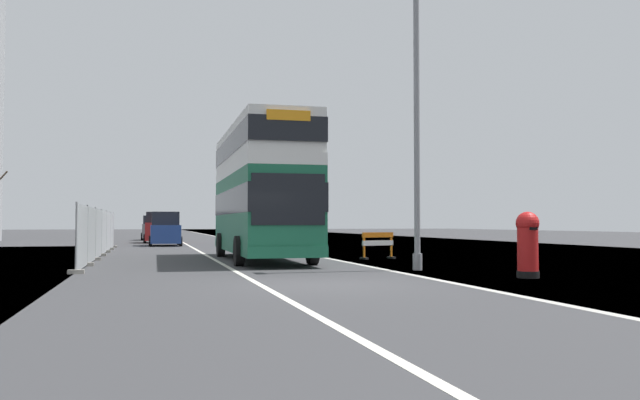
{
  "coord_description": "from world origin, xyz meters",
  "views": [
    {
      "loc": [
        -3.84,
        -14.83,
        1.42
      ],
      "look_at": [
        1.78,
        6.71,
        2.2
      ],
      "focal_mm": 37.12,
      "sensor_mm": 36.0,
      "label": 1
    }
  ],
  "objects_px": {
    "double_decker_bus": "(261,190)",
    "lamppost_foreground": "(417,125)",
    "red_pillar_postbox": "(528,241)",
    "car_receding_far": "(153,229)",
    "roadworks_barrier": "(378,243)",
    "car_receding_mid": "(158,228)",
    "car_oncoming_near": "(165,230)"
  },
  "relations": [
    {
      "from": "red_pillar_postbox",
      "to": "car_receding_mid",
      "type": "bearing_deg",
      "value": 104.7
    },
    {
      "from": "car_receding_mid",
      "to": "car_receding_far",
      "type": "distance_m",
      "value": 7.99
    },
    {
      "from": "red_pillar_postbox",
      "to": "car_receding_mid",
      "type": "height_order",
      "value": "car_receding_mid"
    },
    {
      "from": "double_decker_bus",
      "to": "car_receding_mid",
      "type": "height_order",
      "value": "double_decker_bus"
    },
    {
      "from": "roadworks_barrier",
      "to": "car_receding_mid",
      "type": "distance_m",
      "value": 25.58
    },
    {
      "from": "red_pillar_postbox",
      "to": "car_oncoming_near",
      "type": "relative_size",
      "value": 0.41
    },
    {
      "from": "lamppost_foreground",
      "to": "red_pillar_postbox",
      "type": "bearing_deg",
      "value": -63.66
    },
    {
      "from": "red_pillar_postbox",
      "to": "car_oncoming_near",
      "type": "height_order",
      "value": "car_oncoming_near"
    },
    {
      "from": "lamppost_foreground",
      "to": "car_receding_far",
      "type": "distance_m",
      "value": 39.28
    },
    {
      "from": "double_decker_bus",
      "to": "lamppost_foreground",
      "type": "distance_m",
      "value": 7.74
    },
    {
      "from": "car_receding_far",
      "to": "double_decker_bus",
      "type": "bearing_deg",
      "value": -83.22
    },
    {
      "from": "roadworks_barrier",
      "to": "car_receding_mid",
      "type": "bearing_deg",
      "value": 108.54
    },
    {
      "from": "lamppost_foreground",
      "to": "red_pillar_postbox",
      "type": "xyz_separation_m",
      "value": [
        1.66,
        -3.35,
        -3.48
      ]
    },
    {
      "from": "red_pillar_postbox",
      "to": "lamppost_foreground",
      "type": "bearing_deg",
      "value": 116.34
    },
    {
      "from": "lamppost_foreground",
      "to": "car_receding_mid",
      "type": "bearing_deg",
      "value": 103.31
    },
    {
      "from": "lamppost_foreground",
      "to": "car_oncoming_near",
      "type": "distance_m",
      "value": 25.19
    },
    {
      "from": "double_decker_bus",
      "to": "lamppost_foreground",
      "type": "relative_size",
      "value": 1.17
    },
    {
      "from": "car_receding_mid",
      "to": "roadworks_barrier",
      "type": "bearing_deg",
      "value": -71.46
    },
    {
      "from": "car_oncoming_near",
      "to": "red_pillar_postbox",
      "type": "bearing_deg",
      "value": -72.73
    },
    {
      "from": "lamppost_foreground",
      "to": "roadworks_barrier",
      "type": "bearing_deg",
      "value": 81.4
    },
    {
      "from": "double_decker_bus",
      "to": "car_receding_far",
      "type": "height_order",
      "value": "double_decker_bus"
    },
    {
      "from": "double_decker_bus",
      "to": "lamppost_foreground",
      "type": "xyz_separation_m",
      "value": [
        3.68,
        -6.58,
        1.73
      ]
    },
    {
      "from": "lamppost_foreground",
      "to": "car_oncoming_near",
      "type": "height_order",
      "value": "lamppost_foreground"
    },
    {
      "from": "car_receding_far",
      "to": "car_oncoming_near",
      "type": "bearing_deg",
      "value": -87.52
    },
    {
      "from": "double_decker_bus",
      "to": "red_pillar_postbox",
      "type": "bearing_deg",
      "value": -61.73
    },
    {
      "from": "car_receding_mid",
      "to": "lamppost_foreground",
      "type": "bearing_deg",
      "value": -76.69
    },
    {
      "from": "double_decker_bus",
      "to": "roadworks_barrier",
      "type": "relative_size",
      "value": 7.3
    },
    {
      "from": "car_receding_far",
      "to": "car_receding_mid",
      "type": "bearing_deg",
      "value": -88.09
    },
    {
      "from": "lamppost_foreground",
      "to": "car_oncoming_near",
      "type": "xyz_separation_m",
      "value": [
        -6.84,
        24.0,
        -3.44
      ]
    },
    {
      "from": "double_decker_bus",
      "to": "car_oncoming_near",
      "type": "xyz_separation_m",
      "value": [
        -3.16,
        17.42,
        -1.71
      ]
    },
    {
      "from": "double_decker_bus",
      "to": "roadworks_barrier",
      "type": "height_order",
      "value": "double_decker_bus"
    },
    {
      "from": "double_decker_bus",
      "to": "roadworks_barrier",
      "type": "bearing_deg",
      "value": -5.03
    }
  ]
}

